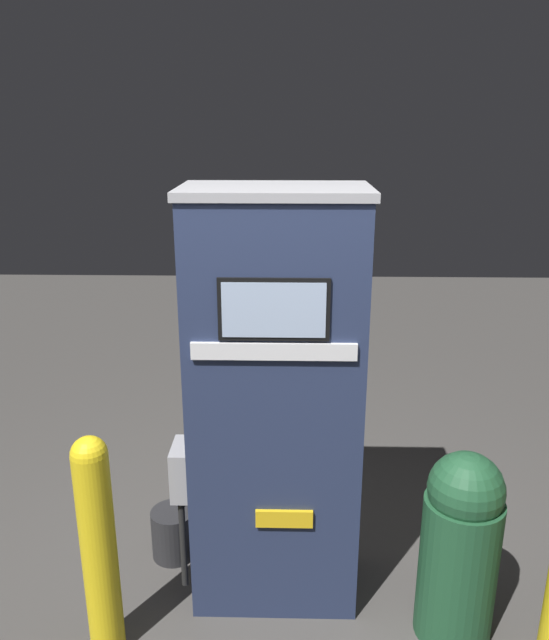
{
  "coord_description": "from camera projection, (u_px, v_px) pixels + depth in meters",
  "views": [
    {
      "loc": [
        0.06,
        -2.48,
        2.37
      ],
      "look_at": [
        0.0,
        0.12,
        1.52
      ],
      "focal_mm": 35.0,
      "sensor_mm": 36.0,
      "label": 1
    }
  ],
  "objects": [
    {
      "name": "trash_bin",
      "position": [
        460.0,
        545.0,
        2.88
      ],
      "size": [
        0.36,
        0.36,
        0.96
      ],
      "color": "#1E4C2D",
      "rests_on": "ground_plane"
    },
    {
      "name": "squeegee_bucket",
      "position": [
        174.0,
        532.0,
        3.51
      ],
      "size": [
        0.25,
        0.25,
        0.63
      ],
      "color": "#262628",
      "rests_on": "ground_plane"
    },
    {
      "name": "gas_pump",
      "position": [
        274.0,
        406.0,
        3.0
      ],
      "size": [
        0.91,
        0.53,
        2.09
      ],
      "color": "#232D4C",
      "rests_on": "ground_plane"
    },
    {
      "name": "safety_bollard",
      "position": [
        98.0,
        543.0,
        2.75
      ],
      "size": [
        0.16,
        0.16,
        1.1
      ],
      "color": "yellow",
      "rests_on": "ground_plane"
    },
    {
      "name": "ground_plane",
      "position": [
        274.0,
        618.0,
        3.1
      ],
      "size": [
        14.0,
        14.0,
        0.0
      ],
      "primitive_type": "plane",
      "color": "#423F3D"
    }
  ]
}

